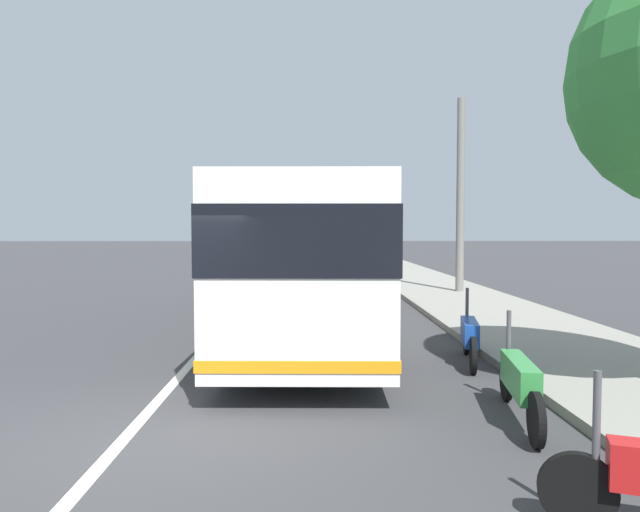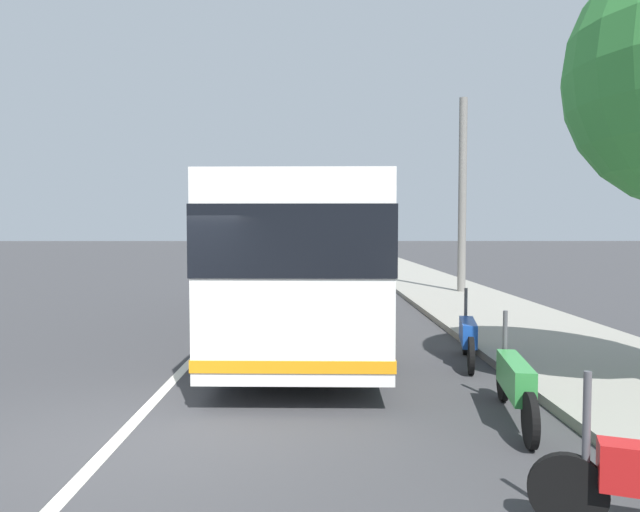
% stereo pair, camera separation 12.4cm
% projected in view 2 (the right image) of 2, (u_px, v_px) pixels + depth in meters
% --- Properties ---
extents(ground_plane, '(220.00, 220.00, 0.00)m').
position_uv_depth(ground_plane, '(120.00, 436.00, 6.28)').
color(ground_plane, '#38383A').
extents(sidewalk_curb, '(110.00, 3.60, 0.14)m').
position_uv_depth(sidewalk_curb, '(479.00, 307.00, 16.33)').
color(sidewalk_curb, gray).
rests_on(sidewalk_curb, ground).
extents(lane_divider_line, '(110.00, 0.16, 0.01)m').
position_uv_depth(lane_divider_line, '(240.00, 309.00, 16.27)').
color(lane_divider_line, silver).
rests_on(lane_divider_line, ground).
extents(coach_bus, '(12.51, 2.95, 3.10)m').
position_uv_depth(coach_bus, '(310.00, 253.00, 13.14)').
color(coach_bus, silver).
rests_on(coach_bus, ground).
extents(motorcycle_mid_row, '(2.26, 0.44, 1.25)m').
position_uv_depth(motorcycle_mid_row, '(515.00, 382.00, 6.76)').
color(motorcycle_mid_row, black).
rests_on(motorcycle_mid_row, ground).
extents(motorcycle_by_tree, '(2.06, 0.49, 1.25)m').
position_uv_depth(motorcycle_by_tree, '(468.00, 337.00, 9.70)').
color(motorcycle_by_tree, black).
rests_on(motorcycle_by_tree, ground).
extents(car_ahead_same_lane, '(4.67, 1.91, 1.50)m').
position_uv_depth(car_ahead_same_lane, '(254.00, 252.00, 40.70)').
color(car_ahead_same_lane, navy).
rests_on(car_ahead_same_lane, ground).
extents(car_far_distant, '(4.30, 1.99, 1.47)m').
position_uv_depth(car_far_distant, '(322.00, 251.00, 42.90)').
color(car_far_distant, '#2D7238').
rests_on(car_far_distant, ground).
extents(car_side_street, '(4.17, 2.01, 1.47)m').
position_uv_depth(car_side_street, '(315.00, 248.00, 51.27)').
color(car_side_street, navy).
rests_on(car_side_street, ground).
extents(car_behind_bus, '(4.56, 2.14, 1.49)m').
position_uv_depth(car_behind_bus, '(265.00, 246.00, 54.41)').
color(car_behind_bus, silver).
rests_on(car_behind_bus, ground).
extents(utility_pole, '(0.28, 0.28, 6.94)m').
position_uv_depth(utility_pole, '(462.00, 197.00, 19.70)').
color(utility_pole, slate).
rests_on(utility_pole, ground).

